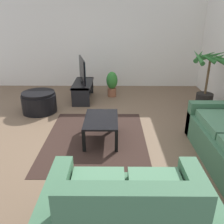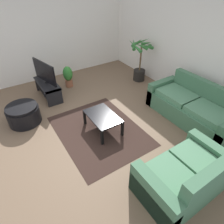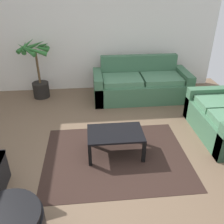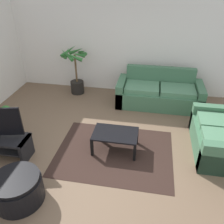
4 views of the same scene
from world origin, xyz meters
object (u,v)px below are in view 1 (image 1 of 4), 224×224
at_px(tv_stand, 83,88).
at_px(potted_plant_small, 112,83).
at_px(ottoman, 39,102).
at_px(coffee_table, 101,121).
at_px(potted_palm, 206,82).
at_px(tv, 82,70).
at_px(couch_loveseat, 127,216).

bearing_deg(tv_stand, potted_plant_small, 109.30).
bearing_deg(tv_stand, ottoman, -45.82).
relative_size(coffee_table, potted_plant_small, 1.31).
relative_size(potted_palm, potted_plant_small, 2.03).
bearing_deg(tv_stand, tv, 103.44).
xyz_separation_m(tv_stand, tv, (-0.00, 0.00, 0.46)).
height_order(couch_loveseat, coffee_table, couch_loveseat).
bearing_deg(coffee_table, potted_palm, 123.33).
distance_m(coffee_table, potted_plant_small, 2.32).
relative_size(coffee_table, ottoman, 1.15).
height_order(couch_loveseat, potted_palm, potted_palm).
height_order(tv_stand, tv, tv).
xyz_separation_m(tv_stand, potted_palm, (0.59, 2.79, 0.32)).
bearing_deg(couch_loveseat, ottoman, -151.45).
xyz_separation_m(potted_palm, ottoman, (0.24, -3.65, -0.39)).
xyz_separation_m(tv_stand, ottoman, (0.83, -0.86, -0.06)).
height_order(couch_loveseat, ottoman, couch_loveseat).
distance_m(potted_palm, ottoman, 3.68).
xyz_separation_m(coffee_table, potted_plant_small, (-2.32, 0.16, 0.02)).
xyz_separation_m(couch_loveseat, ottoman, (-3.21, -1.75, -0.07)).
height_order(tv_stand, potted_palm, potted_palm).
bearing_deg(tv, potted_plant_small, 109.32).
bearing_deg(potted_palm, potted_plant_small, -112.09).
relative_size(potted_palm, ottoman, 1.78).
height_order(potted_palm, ottoman, potted_palm).
height_order(tv, potted_plant_small, tv).
bearing_deg(potted_palm, ottoman, -86.24).
relative_size(tv_stand, tv, 1.14).
bearing_deg(couch_loveseat, tv, -167.64).
xyz_separation_m(couch_loveseat, tv, (-4.04, -0.89, 0.45)).
distance_m(tv, ottoman, 1.31).
xyz_separation_m(potted_plant_small, ottoman, (1.08, -1.57, -0.13)).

